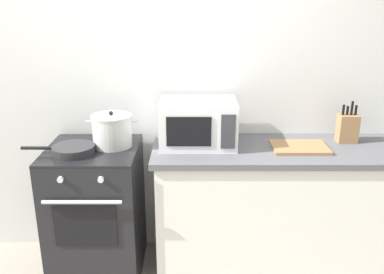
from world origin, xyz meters
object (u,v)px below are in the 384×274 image
object	(u,v)px
frying_pan	(75,149)
microwave	(200,123)
stove	(98,211)
cutting_board	(302,147)
knife_block	(350,128)
stock_pot	(114,131)

from	to	relation	value
frying_pan	microwave	xyz separation A→B (m)	(0.80, 0.16, 0.12)
stove	microwave	xyz separation A→B (m)	(0.70, 0.08, 0.61)
stove	cutting_board	world-z (taller)	cutting_board
frying_pan	knife_block	distance (m)	1.83
cutting_board	knife_block	bearing A→B (deg)	21.66
stove	knife_block	bearing A→B (deg)	4.70
microwave	cutting_board	xyz separation A→B (m)	(0.67, -0.08, -0.14)
stove	frying_pan	world-z (taller)	frying_pan
microwave	cutting_board	bearing A→B (deg)	-6.69
stove	frying_pan	bearing A→B (deg)	-139.88
microwave	cutting_board	world-z (taller)	microwave
cutting_board	frying_pan	bearing A→B (deg)	-176.71
stock_pot	microwave	distance (m)	0.57
stock_pot	frying_pan	xyz separation A→B (m)	(-0.23, -0.13, -0.08)
stock_pot	knife_block	world-z (taller)	knife_block
frying_pan	microwave	size ratio (longest dim) A/B	0.93
stock_pot	microwave	world-z (taller)	microwave
cutting_board	microwave	bearing A→B (deg)	173.31
stove	frying_pan	size ratio (longest dim) A/B	1.97
stove	knife_block	size ratio (longest dim) A/B	3.24
stove	stock_pot	distance (m)	0.58
stock_pot	frying_pan	size ratio (longest dim) A/B	0.74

